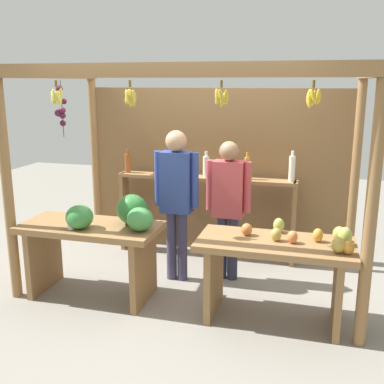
% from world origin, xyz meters
% --- Properties ---
extents(ground_plane, '(12.00, 12.00, 0.00)m').
position_xyz_m(ground_plane, '(0.00, 0.00, 0.00)').
color(ground_plane, gray).
rests_on(ground_plane, ground).
extents(market_stall, '(3.38, 1.91, 2.26)m').
position_xyz_m(market_stall, '(-0.01, 0.42, 1.31)').
color(market_stall, olive).
rests_on(market_stall, ground).
extents(fruit_counter_left, '(1.39, 0.67, 1.04)m').
position_xyz_m(fruit_counter_left, '(-0.79, -0.67, 0.66)').
color(fruit_counter_left, olive).
rests_on(fruit_counter_left, ground).
extents(fruit_counter_right, '(1.37, 0.64, 0.91)m').
position_xyz_m(fruit_counter_right, '(0.93, -0.67, 0.57)').
color(fruit_counter_right, olive).
rests_on(fruit_counter_right, ground).
extents(bottle_shelf_unit, '(2.17, 0.22, 1.35)m').
position_xyz_m(bottle_shelf_unit, '(-0.07, 0.68, 0.79)').
color(bottle_shelf_unit, olive).
rests_on(bottle_shelf_unit, ground).
extents(vendor_man, '(0.48, 0.22, 1.63)m').
position_xyz_m(vendor_man, '(-0.20, -0.08, 0.98)').
color(vendor_man, '#3F3D5F').
rests_on(vendor_man, ground).
extents(vendor_woman, '(0.48, 0.20, 1.51)m').
position_xyz_m(vendor_woman, '(0.32, 0.08, 0.90)').
color(vendor_woman, '#2C2E48').
rests_on(vendor_woman, ground).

